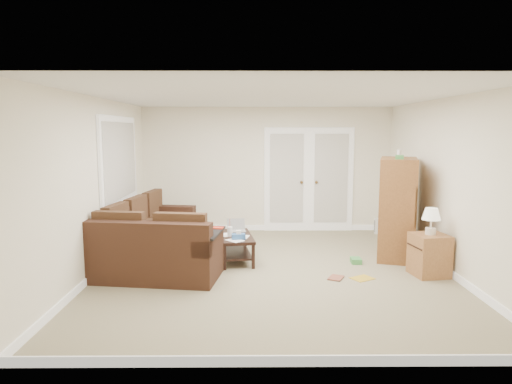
{
  "coord_description": "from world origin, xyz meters",
  "views": [
    {
      "loc": [
        -0.29,
        -6.46,
        2.03
      ],
      "look_at": [
        -0.24,
        0.45,
        1.1
      ],
      "focal_mm": 32.0,
      "sensor_mm": 36.0,
      "label": 1
    }
  ],
  "objects_px": {
    "sectional_sofa": "(152,242)",
    "coffee_table": "(236,246)",
    "tv_armoire": "(397,208)",
    "side_cabinet": "(429,251)"
  },
  "relations": [
    {
      "from": "sectional_sofa",
      "to": "coffee_table",
      "type": "bearing_deg",
      "value": 15.09
    },
    {
      "from": "coffee_table",
      "to": "tv_armoire",
      "type": "relative_size",
      "value": 0.62
    },
    {
      "from": "sectional_sofa",
      "to": "tv_armoire",
      "type": "bearing_deg",
      "value": 13.0
    },
    {
      "from": "sectional_sofa",
      "to": "tv_armoire",
      "type": "xyz_separation_m",
      "value": [
        3.86,
        0.35,
        0.47
      ]
    },
    {
      "from": "coffee_table",
      "to": "side_cabinet",
      "type": "relative_size",
      "value": 1.1
    },
    {
      "from": "coffee_table",
      "to": "tv_armoire",
      "type": "bearing_deg",
      "value": -4.19
    },
    {
      "from": "tv_armoire",
      "to": "side_cabinet",
      "type": "bearing_deg",
      "value": -62.54
    },
    {
      "from": "coffee_table",
      "to": "tv_armoire",
      "type": "height_order",
      "value": "tv_armoire"
    },
    {
      "from": "sectional_sofa",
      "to": "coffee_table",
      "type": "relative_size",
      "value": 2.82
    },
    {
      "from": "sectional_sofa",
      "to": "side_cabinet",
      "type": "bearing_deg",
      "value": -0.76
    }
  ]
}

